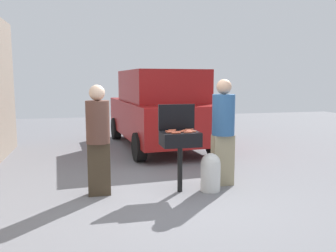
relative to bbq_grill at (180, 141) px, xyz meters
name	(u,v)px	position (x,y,z in m)	size (l,w,h in m)	color
ground_plane	(170,197)	(-0.21, -0.21, -0.82)	(24.00, 24.00, 0.00)	slate
bbq_grill	(180,141)	(0.00, 0.00, 0.00)	(0.60, 0.44, 0.97)	black
grill_lid_open	(177,117)	(0.00, 0.22, 0.36)	(0.60, 0.05, 0.42)	black
hot_dog_0	(171,132)	(-0.17, -0.07, 0.16)	(0.03, 0.03, 0.13)	#B74C33
hot_dog_1	(188,132)	(0.09, -0.15, 0.16)	(0.03, 0.03, 0.13)	#B74C33
hot_dog_2	(181,132)	(-0.01, -0.07, 0.16)	(0.03, 0.03, 0.13)	#B74C33
hot_dog_3	(172,132)	(-0.13, -0.02, 0.16)	(0.03, 0.03, 0.13)	#C6593D
hot_dog_4	(185,131)	(0.08, 0.01, 0.16)	(0.03, 0.03, 0.13)	#AD4228
hot_dog_5	(189,130)	(0.19, 0.13, 0.16)	(0.03, 0.03, 0.13)	#C6593D
hot_dog_6	(176,133)	(-0.10, -0.16, 0.16)	(0.03, 0.03, 0.13)	#AD4228
hot_dog_7	(190,131)	(0.15, -0.05, 0.16)	(0.03, 0.03, 0.13)	#B74C33
hot_dog_8	(169,131)	(-0.16, 0.05, 0.16)	(0.03, 0.03, 0.13)	#AD4228
hot_dog_9	(187,130)	(0.12, 0.05, 0.16)	(0.03, 0.03, 0.13)	#C6593D
hot_dog_10	(192,132)	(0.17, -0.09, 0.16)	(0.03, 0.03, 0.13)	#C6593D
hot_dog_11	(176,133)	(-0.11, -0.13, 0.16)	(0.03, 0.03, 0.13)	#C6593D
hot_dog_12	(171,131)	(-0.14, 0.02, 0.16)	(0.03, 0.03, 0.13)	#AD4228
hot_dog_13	(172,130)	(-0.10, 0.13, 0.16)	(0.03, 0.03, 0.13)	#B74C33
propane_tank	(211,171)	(0.49, -0.08, -0.50)	(0.32, 0.32, 0.62)	silver
person_left	(98,136)	(-1.26, 0.15, 0.11)	(0.36, 0.36, 1.71)	#3F3323
person_right	(223,128)	(0.80, 0.19, 0.15)	(0.38, 0.38, 1.79)	gray
parked_minivan	(160,109)	(0.49, 3.77, 0.20)	(2.28, 4.52, 2.02)	maroon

